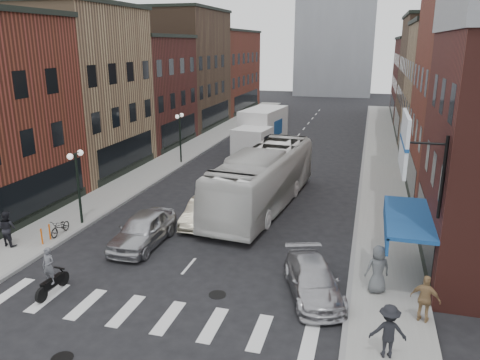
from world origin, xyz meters
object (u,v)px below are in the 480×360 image
at_px(billboard_sign, 407,144).
at_px(ped_right_a, 388,331).
at_px(streetlamp_far, 180,129).
at_px(motorcycle_rider, 50,273).
at_px(parked_bicycle, 60,227).
at_px(ped_right_c, 378,269).
at_px(transit_bus, 263,178).
at_px(ped_left_solo, 7,228).
at_px(ped_right_b, 425,299).
at_px(bike_rack, 46,234).
at_px(sedan_left_near, 143,230).
at_px(curb_car, 313,280).
at_px(box_truck, 260,133).
at_px(sedan_left_far, 203,212).
at_px(streetlamp_near, 77,174).

distance_m(billboard_sign, ped_right_a, 6.38).
bearing_deg(streetlamp_far, motorcycle_rider, -81.48).
xyz_separation_m(parked_bicycle, ped_right_c, (15.51, -1.62, 0.56)).
xyz_separation_m(motorcycle_rider, transit_bus, (5.70, 12.32, 0.84)).
height_order(ped_left_solo, ped_right_b, ped_left_solo).
distance_m(bike_rack, motorcycle_rider, 5.19).
relative_size(bike_rack, motorcycle_rider, 0.40).
distance_m(motorcycle_rider, ped_right_a, 12.63).
height_order(transit_bus, sedan_left_near, transit_bus).
height_order(ped_right_a, ped_right_c, ped_right_c).
distance_m(motorcycle_rider, transit_bus, 13.60).
bearing_deg(ped_right_b, ped_right_c, -28.92).
height_order(bike_rack, transit_bus, transit_bus).
relative_size(ped_left_solo, ped_right_a, 1.00).
height_order(streetlamp_far, bike_rack, streetlamp_far).
height_order(billboard_sign, curb_car, billboard_sign).
relative_size(ped_right_a, ped_right_c, 0.91).
bearing_deg(streetlamp_far, transit_bus, -43.58).
distance_m(box_truck, ped_right_b, 26.57).
relative_size(transit_bus, parked_bicycle, 8.34).
height_order(box_truck, motorcycle_rider, box_truck).
bearing_deg(ped_right_c, parked_bicycle, -26.50).
xyz_separation_m(transit_bus, sedan_left_near, (-4.37, -7.08, -0.96)).
bearing_deg(ped_right_b, motorcycle_rider, 24.48).
xyz_separation_m(motorcycle_rider, parked_bicycle, (-3.20, 5.00, -0.38)).
distance_m(bike_rack, box_truck, 22.43).
bearing_deg(motorcycle_rider, parked_bicycle, 127.34).
xyz_separation_m(parked_bicycle, ped_right_a, (15.82, -5.62, 0.48)).
height_order(sedan_left_near, ped_right_c, ped_right_c).
bearing_deg(motorcycle_rider, transit_bus, 69.91).
relative_size(sedan_left_far, ped_left_solo, 2.40).
height_order(streetlamp_far, ped_right_a, streetlamp_far).
height_order(billboard_sign, ped_right_c, billboard_sign).
relative_size(billboard_sign, sedan_left_far, 0.88).
distance_m(transit_bus, ped_right_a, 14.70).
distance_m(streetlamp_far, motorcycle_rider, 21.02).
bearing_deg(curb_car, billboard_sign, -9.28).
distance_m(streetlamp_far, ped_right_b, 25.55).
bearing_deg(ped_right_c, ped_right_b, 113.08).
height_order(ped_left_solo, ped_right_c, ped_right_c).
bearing_deg(box_truck, sedan_left_far, -79.96).
distance_m(sedan_left_near, ped_right_c, 11.15).
bearing_deg(motorcycle_rider, bike_rack, 134.28).
height_order(sedan_left_near, ped_right_b, ped_right_b).
bearing_deg(parked_bicycle, sedan_left_near, 0.47).
relative_size(streetlamp_far, ped_right_a, 2.34).
height_order(streetlamp_near, streetlamp_far, same).
distance_m(billboard_sign, streetlamp_near, 16.68).
height_order(bike_rack, ped_right_b, ped_right_b).
distance_m(ped_right_b, ped_right_c, 2.30).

